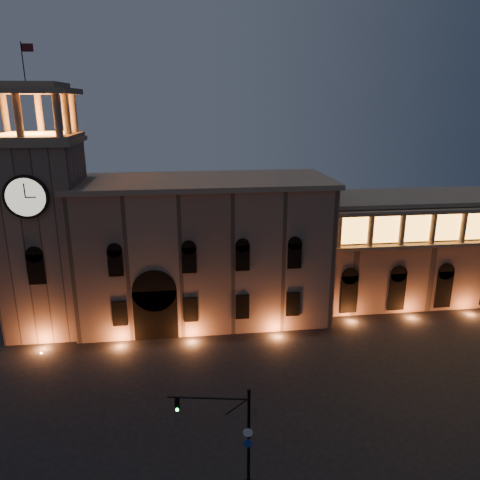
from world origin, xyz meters
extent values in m
plane|color=black|center=(0.00, 0.00, 0.00)|extent=(160.00, 160.00, 0.00)
cube|color=#785E4E|center=(-2.00, 22.00, 8.50)|extent=(30.00, 12.00, 17.00)
cube|color=#86705C|center=(-2.00, 22.00, 17.30)|extent=(30.80, 12.80, 0.60)
cube|color=black|center=(-8.00, 16.60, 3.00)|extent=(5.00, 1.40, 6.00)
cylinder|color=black|center=(-8.00, 16.60, 6.00)|extent=(5.00, 1.40, 5.00)
cube|color=#FFA032|center=(-8.00, 16.40, 2.80)|extent=(4.20, 0.20, 5.00)
cube|color=#785E4E|center=(-20.50, 21.00, 11.00)|extent=(9.00, 9.00, 22.00)
cube|color=#86705C|center=(-20.50, 21.00, 22.25)|extent=(9.80, 9.80, 0.50)
cylinder|color=black|center=(-20.50, 16.32, 17.00)|extent=(4.60, 0.35, 4.60)
cylinder|color=beige|center=(-20.50, 16.18, 17.00)|extent=(4.00, 0.12, 4.00)
cube|color=#86705C|center=(-20.50, 21.00, 22.75)|extent=(9.40, 9.40, 0.50)
cube|color=#FFA032|center=(-20.50, 21.00, 23.05)|extent=(6.80, 6.80, 0.15)
cylinder|color=#86705C|center=(-20.50, 17.20, 25.10)|extent=(0.76, 0.76, 4.20)
cylinder|color=#86705C|center=(-16.70, 17.20, 25.10)|extent=(0.76, 0.76, 4.20)
cylinder|color=#86705C|center=(-24.30, 24.80, 25.10)|extent=(0.76, 0.76, 4.20)
cylinder|color=#86705C|center=(-20.50, 24.80, 25.10)|extent=(0.76, 0.76, 4.20)
cylinder|color=#86705C|center=(-16.70, 24.80, 25.10)|extent=(0.76, 0.76, 4.20)
cylinder|color=#86705C|center=(-16.70, 21.00, 25.10)|extent=(0.76, 0.76, 4.20)
cube|color=#86705C|center=(-20.50, 21.00, 27.50)|extent=(9.80, 9.80, 0.60)
cube|color=#86705C|center=(-20.50, 21.00, 28.10)|extent=(7.50, 7.50, 0.60)
cylinder|color=black|center=(-20.50, 21.00, 30.40)|extent=(0.10, 0.10, 4.00)
plane|color=#4E161A|center=(-19.90, 21.00, 31.80)|extent=(1.20, 0.00, 1.20)
cube|color=brown|center=(32.00, 24.00, 7.00)|extent=(40.00, 10.00, 14.00)
cube|color=#86705C|center=(32.00, 24.00, 14.25)|extent=(40.60, 10.60, 0.50)
cube|color=#86705C|center=(32.00, 18.50, 9.30)|extent=(40.00, 1.20, 0.40)
cube|color=#FFA032|center=(32.00, 19.05, 11.50)|extent=(38.00, 0.15, 3.60)
cylinder|color=#86705C|center=(14.00, 18.50, 11.50)|extent=(0.70, 0.70, 4.00)
cylinder|color=#86705C|center=(18.00, 18.50, 11.50)|extent=(0.70, 0.70, 4.00)
cylinder|color=#86705C|center=(22.00, 18.50, 11.50)|extent=(0.70, 0.70, 4.00)
cylinder|color=#86705C|center=(26.00, 18.50, 11.50)|extent=(0.70, 0.70, 4.00)
cylinder|color=#86705C|center=(30.00, 18.50, 11.50)|extent=(0.70, 0.70, 4.00)
cylinder|color=black|center=(-0.56, -6.68, 3.89)|extent=(0.22, 0.22, 7.77)
sphere|color=black|center=(-0.56, -6.68, 7.89)|extent=(0.31, 0.31, 0.31)
cylinder|color=black|center=(-3.29, -6.19, 7.22)|extent=(5.49, 1.11, 0.13)
cube|color=black|center=(-5.37, -5.82, 6.66)|extent=(0.38, 0.36, 0.94)
cylinder|color=#0CE53F|center=(-5.40, -5.99, 6.35)|extent=(0.21, 0.12, 0.20)
cylinder|color=silver|center=(-0.64, -6.82, 4.66)|extent=(0.66, 0.16, 0.67)
cylinder|color=navy|center=(-0.64, -6.82, 3.78)|extent=(0.66, 0.16, 0.67)
camera|label=1|loc=(-4.58, -33.49, 26.61)|focal=35.00mm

